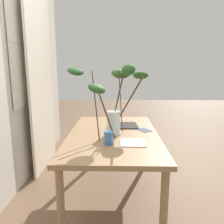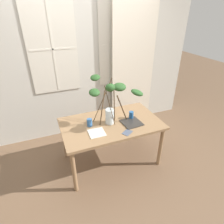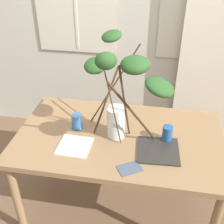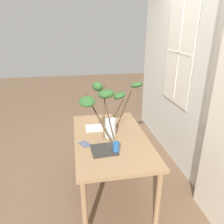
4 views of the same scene
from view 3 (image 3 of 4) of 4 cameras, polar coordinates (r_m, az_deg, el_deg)
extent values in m
plane|color=brown|center=(2.53, 1.22, -17.76)|extent=(14.00, 14.00, 0.00)
cube|color=#93704C|center=(2.03, 1.45, -5.13)|extent=(1.45, 0.86, 0.04)
cylinder|color=#93704C|center=(2.21, -18.35, -16.31)|extent=(0.06, 0.06, 0.68)
cylinder|color=#93704C|center=(2.69, -11.60, -4.78)|extent=(0.06, 0.06, 0.68)
cylinder|color=#93704C|center=(2.57, 17.57, -7.80)|extent=(0.06, 0.06, 0.68)
cylinder|color=silver|center=(1.96, 0.85, -2.04)|extent=(0.13, 0.13, 0.22)
cylinder|color=silver|center=(2.00, 0.83, -3.72)|extent=(0.11, 0.11, 0.07)
cylinder|color=#47331E|center=(1.80, -0.09, 2.03)|extent=(0.14, 0.05, 0.60)
ellipsoid|color=#285123|center=(1.60, -1.25, 10.13)|extent=(0.16, 0.17, 0.14)
cylinder|color=#47331E|center=(1.83, 2.53, 1.81)|extent=(0.08, 0.13, 0.56)
ellipsoid|color=#285123|center=(1.66, 4.62, 9.36)|extent=(0.24, 0.24, 0.11)
cylinder|color=#47331E|center=(1.74, 4.47, -0.46)|extent=(0.29, 0.28, 0.55)
ellipsoid|color=#285123|center=(1.48, 9.45, 4.94)|extent=(0.24, 0.23, 0.14)
cylinder|color=#47331E|center=(2.00, 0.37, 5.31)|extent=(0.34, 0.10, 0.59)
ellipsoid|color=#285123|center=(2.05, -0.09, 14.89)|extent=(0.19, 0.18, 0.11)
cylinder|color=#47331E|center=(1.96, -1.21, 2.27)|extent=(0.16, 0.19, 0.45)
ellipsoid|color=#285123|center=(1.94, -3.35, 9.22)|extent=(0.22, 0.23, 0.14)
cylinder|color=#386BAD|center=(2.07, -6.98, -1.93)|extent=(0.08, 0.08, 0.11)
cylinder|color=#235693|center=(1.97, 10.94, -4.32)|extent=(0.07, 0.07, 0.12)
cube|color=silver|center=(1.94, -7.47, -6.73)|extent=(0.22, 0.22, 0.01)
cube|color=#2D2B28|center=(1.91, 9.17, -7.55)|extent=(0.29, 0.29, 0.01)
cube|color=#4C566B|center=(1.77, 3.51, -11.14)|extent=(0.17, 0.16, 0.00)
camera|label=1|loc=(2.85, -45.87, 11.26)|focal=35.61mm
camera|label=2|loc=(1.26, -111.88, 0.12)|focal=30.23mm
camera|label=4|loc=(2.34, 72.42, 11.07)|focal=34.44mm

